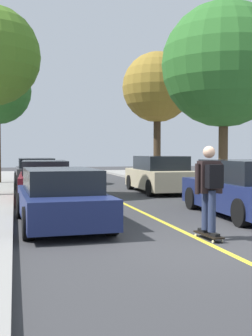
{
  "coord_description": "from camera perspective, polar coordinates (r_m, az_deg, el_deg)",
  "views": [
    {
      "loc": [
        -3.41,
        -7.3,
        1.68
      ],
      "look_at": [
        0.03,
        6.12,
        1.15
      ],
      "focal_mm": 46.56,
      "sensor_mm": 36.0,
      "label": 1
    }
  ],
  "objects": [
    {
      "name": "parked_car_left_near",
      "position": [
        15.38,
        -10.59,
        -1.65
      ],
      "size": [
        1.93,
        4.6,
        1.36
      ],
      "color": "maroon",
      "rests_on": "ground"
    },
    {
      "name": "center_line",
      "position": [
        11.92,
        2.4,
        -5.92
      ],
      "size": [
        0.12,
        39.2,
        0.01
      ],
      "primitive_type": "cube",
      "color": "gold",
      "rests_on": "ground"
    },
    {
      "name": "ground",
      "position": [
        8.23,
        10.57,
        -9.64
      ],
      "size": [
        80.0,
        80.0,
        0.0
      ],
      "primitive_type": "plane",
      "color": "#353538"
    },
    {
      "name": "skateboard",
      "position": [
        8.56,
        10.74,
        -8.59
      ],
      "size": [
        0.28,
        0.85,
        0.1
      ],
      "color": "black",
      "rests_on": "ground"
    },
    {
      "name": "street_tree_right_near",
      "position": [
        24.33,
        4.11,
        10.44
      ],
      "size": [
        3.83,
        3.83,
        6.99
      ],
      "color": "#3D2D1E",
      "rests_on": "sidewalk_right"
    },
    {
      "name": "parked_car_right_near",
      "position": [
        17.99,
        4.5,
        -0.89
      ],
      "size": [
        2.03,
        4.51,
        1.49
      ],
      "color": "#BCAD89",
      "rests_on": "ground"
    },
    {
      "name": "parked_car_right_nearest",
      "position": [
        11.72,
        15.43,
        -2.64
      ],
      "size": [
        2.11,
        4.5,
        1.46
      ],
      "color": "navy",
      "rests_on": "ground"
    },
    {
      "name": "skateboarder",
      "position": [
        8.4,
        10.9,
        -2.15
      ],
      "size": [
        0.58,
        0.71,
        1.68
      ],
      "color": "black",
      "rests_on": "skateboard"
    },
    {
      "name": "street_tree_right_nearest",
      "position": [
        17.12,
        12.69,
        13.01
      ],
      "size": [
        4.66,
        4.66,
        7.12
      ],
      "color": "#4C3823",
      "rests_on": "sidewalk_right"
    },
    {
      "name": "parked_car_left_nearest",
      "position": [
        9.96,
        -8.53,
        -3.87
      ],
      "size": [
        1.94,
        4.27,
        1.29
      ],
      "color": "navy",
      "rests_on": "ground"
    },
    {
      "name": "parked_car_left_far",
      "position": [
        21.69,
        -11.7,
        -0.53
      ],
      "size": [
        1.98,
        4.43,
        1.35
      ],
      "color": "#38383D",
      "rests_on": "ground"
    }
  ]
}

